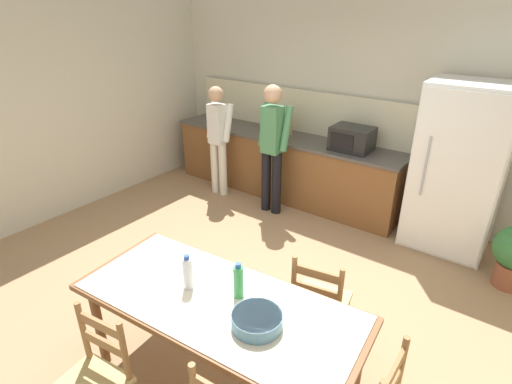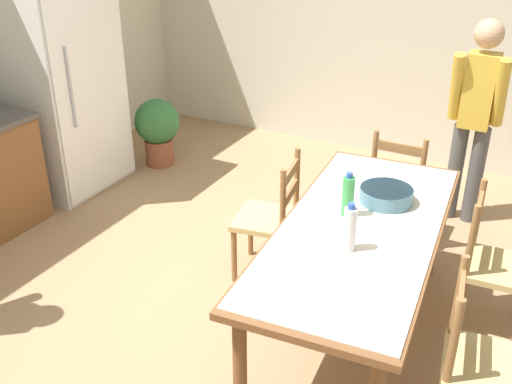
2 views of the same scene
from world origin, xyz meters
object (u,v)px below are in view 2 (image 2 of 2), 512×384
(dining_table, at_px, (359,239))
(bottle_off_centre, at_px, (348,196))
(chair_side_far_right, at_px, (271,218))
(serving_bowl, at_px, (386,194))
(chair_side_near_left, at_px, (478,362))
(potted_plant, at_px, (157,127))
(bottle_near_centre, at_px, (350,228))
(refrigerator, at_px, (63,85))
(chair_head_end, at_px, (399,187))
(person_by_table, at_px, (475,114))
(chair_side_near_right, at_px, (491,265))

(dining_table, xyz_separation_m, bottle_off_centre, (0.09, 0.12, 0.21))
(chair_side_far_right, bearing_deg, serving_bowl, 77.03)
(chair_side_near_left, bearing_deg, potted_plant, 51.56)
(serving_bowl, xyz_separation_m, chair_side_near_left, (-0.75, -0.72, -0.40))
(bottle_near_centre, bearing_deg, serving_bowl, -1.42)
(refrigerator, height_order, potted_plant, refrigerator)
(serving_bowl, relative_size, potted_plant, 0.48)
(dining_table, distance_m, chair_head_end, 1.32)
(bottle_near_centre, relative_size, chair_side_far_right, 0.30)
(person_by_table, bearing_deg, potted_plant, -84.72)
(bottle_off_centre, xyz_separation_m, chair_side_far_right, (0.30, 0.64, -0.47))
(bottle_off_centre, height_order, chair_side_near_left, bottle_off_centre)
(serving_bowl, xyz_separation_m, person_by_table, (1.49, -0.24, 0.08))
(refrigerator, relative_size, chair_side_near_right, 2.09)
(dining_table, relative_size, chair_head_end, 2.28)
(bottle_near_centre, bearing_deg, chair_side_near_left, -101.08)
(bottle_near_centre, relative_size, potted_plant, 0.40)
(chair_side_near_left, relative_size, potted_plant, 1.36)
(refrigerator, xyz_separation_m, bottle_near_centre, (-1.10, -3.04, -0.04))
(serving_bowl, bearing_deg, chair_head_end, 8.75)
(serving_bowl, relative_size, chair_side_near_left, 0.35)
(bottle_off_centre, height_order, chair_head_end, bottle_off_centre)
(dining_table, xyz_separation_m, bottle_near_centre, (-0.25, -0.02, 0.21))
(chair_head_end, bearing_deg, bottle_off_centre, 89.85)
(dining_table, xyz_separation_m, serving_bowl, (0.36, -0.04, 0.13))
(refrigerator, bearing_deg, bottle_off_centre, -104.68)
(bottle_near_centre, distance_m, bottle_off_centre, 0.37)
(serving_bowl, height_order, chair_side_near_right, chair_side_near_right)
(chair_side_near_right, bearing_deg, chair_side_near_left, -179.15)
(chair_side_near_left, bearing_deg, chair_head_end, 19.20)
(bottle_off_centre, xyz_separation_m, potted_plant, (1.49, 2.48, -0.53))
(refrigerator, height_order, person_by_table, refrigerator)
(dining_table, distance_m, person_by_table, 1.88)
(refrigerator, distance_m, serving_bowl, 3.10)
(chair_side_near_right, bearing_deg, potted_plant, 68.10)
(chair_side_far_right, bearing_deg, bottle_off_centre, 54.50)
(person_by_table, bearing_deg, chair_side_near_left, 12.00)
(chair_head_end, distance_m, potted_plant, 2.50)
(dining_table, height_order, potted_plant, dining_table)
(refrigerator, distance_m, dining_table, 3.15)
(chair_side_near_right, distance_m, potted_plant, 3.45)
(bottle_off_centre, relative_size, chair_side_near_right, 0.30)
(dining_table, bearing_deg, serving_bowl, -5.69)
(bottle_near_centre, relative_size, person_by_table, 0.16)
(refrigerator, xyz_separation_m, potted_plant, (0.73, -0.43, -0.56))
(person_by_table, bearing_deg, bottle_off_centre, -12.65)
(bottle_near_centre, distance_m, chair_side_near_left, 0.88)
(dining_table, bearing_deg, chair_side_far_right, 62.34)
(chair_head_end, relative_size, chair_side_far_right, 1.00)
(chair_side_near_right, bearing_deg, dining_table, 123.00)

